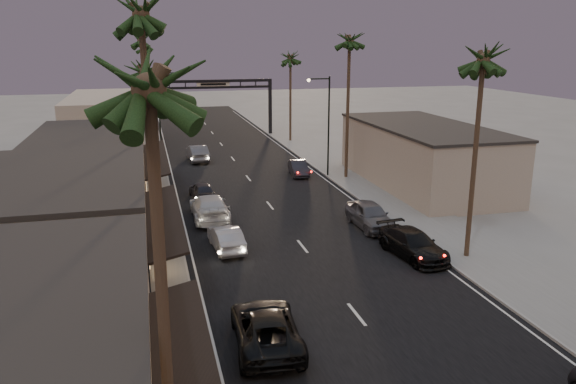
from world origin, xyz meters
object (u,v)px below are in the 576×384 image
palm_far (143,45)px  oncoming_pickup (266,328)px  curbside_black (413,244)px  arch (214,93)px  palm_rc (290,54)px  streetlight_left (162,107)px  palm_ra (484,51)px  palm_rb (350,36)px  streetlight_right (326,118)px  palm_lc (143,65)px  oncoming_silver (226,238)px  palm_la (148,67)px  palm_lb (140,4)px  palm_ld (141,36)px

palm_far → oncoming_pickup: bearing=-86.4°
oncoming_pickup → curbside_black: oncoming_pickup is taller
arch → palm_rc: size_ratio=1.25×
streetlight_left → palm_ra: palm_ra is taller
arch → palm_rb: palm_rb is taller
streetlight_right → palm_lc: size_ratio=0.74×
arch → palm_far: size_ratio=1.15×
palm_lc → palm_rc: (17.20, 28.00, 0.00)m
curbside_black → streetlight_right: bearing=78.8°
palm_ra → streetlight_right: bearing=94.6°
palm_lc → palm_far: 42.01m
curbside_black → oncoming_silver: bearing=151.8°
streetlight_left → palm_la: 49.41m
arch → palm_rb: bearing=-71.7°
palm_ra → curbside_black: 11.11m
arch → oncoming_silver: bearing=-96.2°
palm_rb → oncoming_silver: palm_rb is taller
oncoming_silver → curbside_black: size_ratio=0.82×
palm_lb → palm_far: 56.03m
oncoming_silver → oncoming_pickup: bearing=85.4°
arch → curbside_black: arch is taller
palm_lc → palm_rb: bearing=24.9°
palm_rb → curbside_black: size_ratio=2.71×
streetlight_left → palm_lb: bearing=-92.7°
palm_ra → streetlight_left: bearing=114.5°
palm_rc → palm_far: size_ratio=0.92×
palm_rc → palm_la: bearing=-107.4°
streetlight_right → oncoming_silver: streetlight_right is taller
palm_rb → oncoming_silver: 23.32m
palm_rc → palm_rb: bearing=-90.0°
streetlight_left → curbside_black: size_ratio=1.72×
oncoming_pickup → palm_lb: bearing=-43.9°
arch → streetlight_right: size_ratio=1.69×
palm_lb → palm_rb: (17.20, 22.00, -0.97)m
streetlight_left → palm_far: (-1.38, 20.00, 6.11)m
oncoming_silver → palm_ld: bearing=-85.8°
palm_lc → palm_far: size_ratio=0.92×
streetlight_right → palm_ra: bearing=-85.4°
palm_rc → curbside_black: bearing=-94.3°
palm_la → palm_ld: palm_ld is taller
arch → palm_la: (-8.60, -61.00, 5.91)m
arch → streetlight_left: (-6.92, -12.00, -0.20)m
arch → streetlight_right: (6.92, -25.00, -0.20)m
palm_ld → palm_rc: size_ratio=1.16×
palm_lc → oncoming_pickup: 21.31m
palm_rb → palm_rc: palm_rb is taller
streetlight_right → oncoming_pickup: bearing=-112.6°
palm_lc → palm_ra: 20.99m
palm_la → oncoming_pickup: (4.09, 8.47, -10.68)m
palm_ra → palm_ld: bearing=119.0°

